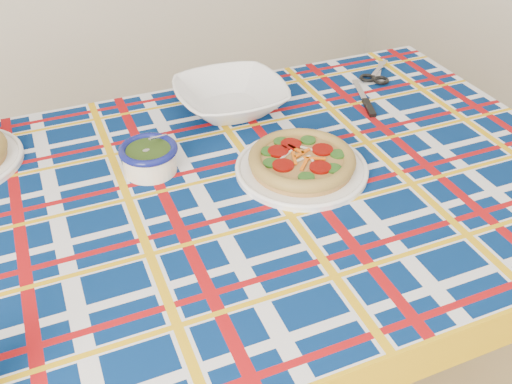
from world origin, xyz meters
TOP-DOWN VIEW (x-y plane):
  - dining_table at (-0.13, 0.44)m, footprint 1.93×1.46m
  - tablecloth at (-0.13, 0.44)m, footprint 1.98×1.50m
  - main_focaccia_plate at (0.04, 0.39)m, footprint 0.39×0.39m
  - pesto_bowl at (-0.25, 0.61)m, footprint 0.17×0.17m
  - serving_bowl at (0.08, 0.75)m, footprint 0.38×0.38m
  - table_knife at (0.46, 0.61)m, footprint 0.15×0.22m
  - kitchen_scissors at (0.61, 0.68)m, footprint 0.23×0.19m

SIDE VIEW (x-z plane):
  - dining_table at x=-0.13m, z-range 0.33..1.14m
  - tablecloth at x=-0.13m, z-range 0.70..0.82m
  - table_knife at x=0.46m, z-range 0.82..0.83m
  - kitchen_scissors at x=0.61m, z-range 0.82..0.83m
  - main_focaccia_plate at x=0.04m, z-range 0.82..0.88m
  - serving_bowl at x=0.08m, z-range 0.82..0.89m
  - pesto_bowl at x=-0.25m, z-range 0.82..0.90m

